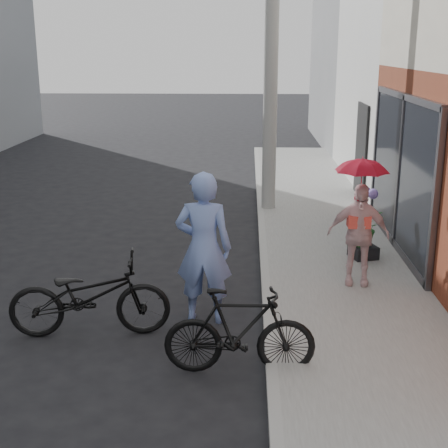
# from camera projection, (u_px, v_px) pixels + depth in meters

# --- Properties ---
(ground) EXTENTS (80.00, 80.00, 0.00)m
(ground) POSITION_uv_depth(u_px,v_px,m) (189.00, 344.00, 7.28)
(ground) COLOR black
(ground) RESTS_ON ground
(sidewalk) EXTENTS (2.20, 24.00, 0.12)m
(sidewalk) POSITION_uv_depth(u_px,v_px,m) (345.00, 280.00, 9.10)
(sidewalk) COLOR gray
(sidewalk) RESTS_ON ground
(curb) EXTENTS (0.12, 24.00, 0.12)m
(curb) POSITION_uv_depth(u_px,v_px,m) (265.00, 279.00, 9.15)
(curb) COLOR #9E9E99
(curb) RESTS_ON ground
(east_building_far) EXTENTS (8.00, 8.00, 7.00)m
(east_building_far) POSITION_uv_depth(u_px,v_px,m) (439.00, 42.00, 21.42)
(east_building_far) COLOR gray
(east_building_far) RESTS_ON ground
(utility_pole) EXTENTS (0.28, 0.28, 7.00)m
(utility_pole) POSITION_uv_depth(u_px,v_px,m) (272.00, 38.00, 12.04)
(utility_pole) COLOR #9E9E99
(utility_pole) RESTS_ON ground
(officer) EXTENTS (0.73, 0.51, 1.92)m
(officer) POSITION_uv_depth(u_px,v_px,m) (204.00, 248.00, 7.65)
(officer) COLOR #758ED1
(officer) RESTS_ON ground
(bike_left) EXTENTS (1.96, 0.88, 1.00)m
(bike_left) POSITION_uv_depth(u_px,v_px,m) (90.00, 296.00, 7.37)
(bike_left) COLOR black
(bike_left) RESTS_ON ground
(bike_right) EXTENTS (1.60, 0.47, 0.96)m
(bike_right) POSITION_uv_depth(u_px,v_px,m) (240.00, 331.00, 6.50)
(bike_right) COLOR black
(bike_right) RESTS_ON ground
(kimono_woman) EXTENTS (0.88, 0.46, 1.44)m
(kimono_woman) POSITION_uv_depth(u_px,v_px,m) (358.00, 234.00, 8.63)
(kimono_woman) COLOR beige
(kimono_woman) RESTS_ON sidewalk
(parasol) EXTENTS (0.70, 0.70, 0.62)m
(parasol) POSITION_uv_depth(u_px,v_px,m) (363.00, 161.00, 8.34)
(parasol) COLOR red
(parasol) RESTS_ON kimono_woman
(planter) EXTENTS (0.47, 0.47, 0.20)m
(planter) POSITION_uv_depth(u_px,v_px,m) (363.00, 252.00, 9.86)
(planter) COLOR black
(planter) RESTS_ON sidewalk
(potted_plant) EXTENTS (0.55, 0.47, 0.61)m
(potted_plant) POSITION_uv_depth(u_px,v_px,m) (365.00, 227.00, 9.74)
(potted_plant) COLOR #265F27
(potted_plant) RESTS_ON planter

